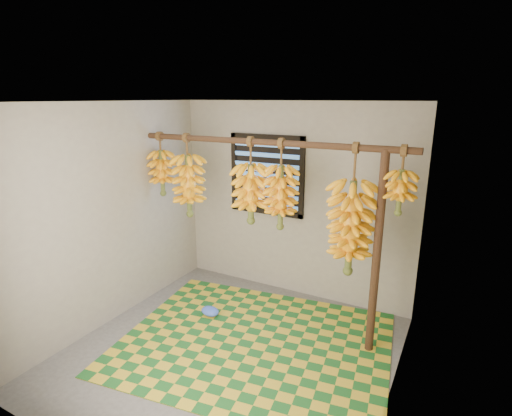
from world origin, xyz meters
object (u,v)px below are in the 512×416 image
Objects in this scene: banana_bunch_d at (281,197)px; banana_bunch_f at (400,192)px; banana_bunch_a at (162,173)px; plastic_bag at (210,311)px; banana_bunch_c at (251,194)px; banana_bunch_b at (189,186)px; woven_mat at (254,342)px; support_post at (377,257)px; banana_bunch_e at (351,228)px.

banana_bunch_d and banana_bunch_f have the same top height.
plastic_bag is at bearing -15.68° from banana_bunch_a.
banana_bunch_c is at bearing 180.00° from banana_bunch_d.
banana_bunch_f is at bearing -0.00° from banana_bunch_b.
plastic_bag is at bearing -163.93° from banana_bunch_d.
woven_mat is 3.54× the size of banana_bunch_a.
banana_bunch_b reaches higher than plastic_bag.
banana_bunch_f reaches higher than support_post.
banana_bunch_d is 0.77m from banana_bunch_e.
banana_bunch_b is 2.32m from banana_bunch_f.
banana_bunch_f reaches higher than plastic_bag.
banana_bunch_a is at bearing 163.44° from woven_mat.
plastic_bag reaches higher than woven_mat.
banana_bunch_b is at bearing 180.00° from banana_bunch_f.
support_post is 2.21m from banana_bunch_b.
banana_bunch_c is (-1.34, 0.00, 0.45)m from support_post.
woven_mat is at bearing -17.55° from plastic_bag.
banana_bunch_a is 1.21× the size of banana_bunch_f.
banana_bunch_a is 1.21m from banana_bunch_c.
banana_bunch_d is (-1.00, -0.00, 0.45)m from support_post.
woven_mat is 11.55× the size of plastic_bag.
banana_bunch_e is at bearing 180.00° from banana_bunch_f.
banana_bunch_a and banana_bunch_e have the same top height.
banana_bunch_a reaches higher than woven_mat.
woven_mat is at bearing -157.33° from support_post.
woven_mat is 4.28× the size of banana_bunch_f.
banana_bunch_a and banana_bunch_d have the same top height.
support_post is 0.65m from banana_bunch_f.
banana_bunch_d is (0.77, 0.22, 1.40)m from plastic_bag.
banana_bunch_b is 0.82m from banana_bunch_c.
banana_bunch_e is 0.57m from banana_bunch_f.
banana_bunch_d is at bearing -180.00° from support_post.
banana_bunch_a and banana_bunch_c have the same top height.
support_post is 2.15× the size of banana_bunch_d.
plastic_bag is (-1.76, -0.22, -0.94)m from support_post.
woven_mat is 0.74m from plastic_bag.
plastic_bag is 2.49m from banana_bunch_f.
support_post is 2.19× the size of banana_bunch_c.
support_post is at bearing 0.00° from banana_bunch_d.
banana_bunch_f is (2.70, -0.00, 0.07)m from banana_bunch_a.
banana_bunch_a is 0.79× the size of banana_bunch_b.
banana_bunch_c is 1.47× the size of banana_bunch_f.
support_post is 2.61m from banana_bunch_a.
banana_bunch_a is at bearing 180.00° from banana_bunch_f.
banana_bunch_a is 2.31m from banana_bunch_e.
banana_bunch_e is at bearing 0.00° from banana_bunch_c.
banana_bunch_d is at bearing -180.00° from banana_bunch_e.
woven_mat is 2.09× the size of banana_bunch_e.
banana_bunch_f is at bearing 20.10° from woven_mat.
banana_bunch_d reaches higher than woven_mat.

